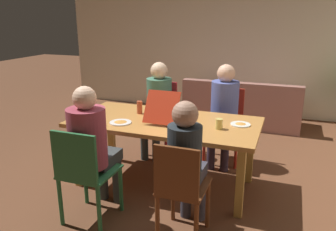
{
  "coord_description": "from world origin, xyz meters",
  "views": [
    {
      "loc": [
        1.22,
        -3.22,
        1.85
      ],
      "look_at": [
        0.0,
        0.1,
        0.78
      ],
      "focal_mm": 35.83,
      "sensor_mm": 36.0,
      "label": 1
    }
  ],
  "objects_px": {
    "chair_1": "(225,119)",
    "drinking_glass_0": "(140,107)",
    "person_0": "(92,142)",
    "person_3": "(187,158)",
    "pizza_box_0": "(169,114)",
    "dining_table": "(165,127)",
    "couch": "(241,108)",
    "person_2": "(158,101)",
    "plate_1": "(240,124)",
    "chair_3": "(181,188)",
    "person_1": "(224,106)",
    "plate_0": "(121,122)",
    "chair_2": "(162,113)",
    "drinking_glass_1": "(219,124)",
    "chair_0": "(84,171)"
  },
  "relations": [
    {
      "from": "chair_1",
      "to": "drinking_glass_0",
      "type": "distance_m",
      "value": 1.19
    },
    {
      "from": "person_0",
      "to": "person_3",
      "type": "height_order",
      "value": "person_0"
    },
    {
      "from": "pizza_box_0",
      "to": "chair_1",
      "type": "bearing_deg",
      "value": 60.59
    },
    {
      "from": "dining_table",
      "to": "couch",
      "type": "height_order",
      "value": "couch"
    },
    {
      "from": "person_3",
      "to": "pizza_box_0",
      "type": "relative_size",
      "value": 2.2
    },
    {
      "from": "person_2",
      "to": "plate_1",
      "type": "xyz_separation_m",
      "value": [
        1.19,
        -0.67,
        0.02
      ]
    },
    {
      "from": "person_2",
      "to": "chair_3",
      "type": "bearing_deg",
      "value": -62.58
    },
    {
      "from": "person_1",
      "to": "drinking_glass_0",
      "type": "xyz_separation_m",
      "value": [
        -0.85,
        -0.64,
        0.07
      ]
    },
    {
      "from": "person_1",
      "to": "plate_0",
      "type": "height_order",
      "value": "person_1"
    },
    {
      "from": "chair_2",
      "to": "person_2",
      "type": "distance_m",
      "value": 0.26
    },
    {
      "from": "chair_2",
      "to": "drinking_glass_0",
      "type": "relative_size",
      "value": 6.54
    },
    {
      "from": "dining_table",
      "to": "pizza_box_0",
      "type": "distance_m",
      "value": 0.16
    },
    {
      "from": "person_2",
      "to": "chair_2",
      "type": "bearing_deg",
      "value": 90.0
    },
    {
      "from": "plate_1",
      "to": "chair_3",
      "type": "bearing_deg",
      "value": -106.32
    },
    {
      "from": "dining_table",
      "to": "plate_0",
      "type": "distance_m",
      "value": 0.48
    },
    {
      "from": "person_3",
      "to": "chair_3",
      "type": "bearing_deg",
      "value": -90.0
    },
    {
      "from": "pizza_box_0",
      "to": "couch",
      "type": "height_order",
      "value": "pizza_box_0"
    },
    {
      "from": "person_2",
      "to": "drinking_glass_1",
      "type": "bearing_deg",
      "value": -40.76
    },
    {
      "from": "person_0",
      "to": "person_1",
      "type": "relative_size",
      "value": 1.0
    },
    {
      "from": "person_0",
      "to": "chair_2",
      "type": "bearing_deg",
      "value": 90.0
    },
    {
      "from": "plate_0",
      "to": "plate_1",
      "type": "relative_size",
      "value": 1.11
    },
    {
      "from": "chair_1",
      "to": "drinking_glass_0",
      "type": "xyz_separation_m",
      "value": [
        -0.85,
        -0.78,
        0.28
      ]
    },
    {
      "from": "person_2",
      "to": "couch",
      "type": "xyz_separation_m",
      "value": [
        0.89,
        1.69,
        -0.46
      ]
    },
    {
      "from": "couch",
      "to": "drinking_glass_0",
      "type": "bearing_deg",
      "value": -110.03
    },
    {
      "from": "dining_table",
      "to": "chair_1",
      "type": "xyz_separation_m",
      "value": [
        0.49,
        0.93,
        -0.13
      ]
    },
    {
      "from": "chair_0",
      "to": "drinking_glass_1",
      "type": "xyz_separation_m",
      "value": [
        1.01,
        0.88,
        0.28
      ]
    },
    {
      "from": "person_1",
      "to": "plate_1",
      "type": "distance_m",
      "value": 0.73
    },
    {
      "from": "plate_0",
      "to": "drinking_glass_1",
      "type": "distance_m",
      "value": 1.03
    },
    {
      "from": "chair_1",
      "to": "pizza_box_0",
      "type": "height_order",
      "value": "pizza_box_0"
    },
    {
      "from": "drinking_glass_0",
      "to": "pizza_box_0",
      "type": "bearing_deg",
      "value": -7.95
    },
    {
      "from": "chair_0",
      "to": "drinking_glass_1",
      "type": "bearing_deg",
      "value": 41.2
    },
    {
      "from": "couch",
      "to": "plate_0",
      "type": "bearing_deg",
      "value": -108.06
    },
    {
      "from": "plate_1",
      "to": "couch",
      "type": "relative_size",
      "value": 0.11
    },
    {
      "from": "chair_1",
      "to": "drinking_glass_0",
      "type": "bearing_deg",
      "value": -137.45
    },
    {
      "from": "person_2",
      "to": "plate_1",
      "type": "height_order",
      "value": "person_2"
    },
    {
      "from": "person_1",
      "to": "drinking_glass_1",
      "type": "distance_m",
      "value": 0.88
    },
    {
      "from": "chair_1",
      "to": "chair_2",
      "type": "relative_size",
      "value": 0.98
    },
    {
      "from": "person_2",
      "to": "person_3",
      "type": "distance_m",
      "value": 1.8
    },
    {
      "from": "person_0",
      "to": "plate_0",
      "type": "bearing_deg",
      "value": 90.2
    },
    {
      "from": "person_0",
      "to": "person_3",
      "type": "distance_m",
      "value": 0.89
    },
    {
      "from": "chair_2",
      "to": "drinking_glass_1",
      "type": "relative_size",
      "value": 9.06
    },
    {
      "from": "person_3",
      "to": "plate_0",
      "type": "distance_m",
      "value": 1.03
    },
    {
      "from": "person_0",
      "to": "person_1",
      "type": "distance_m",
      "value": 1.83
    },
    {
      "from": "person_0",
      "to": "chair_2",
      "type": "distance_m",
      "value": 1.77
    },
    {
      "from": "person_3",
      "to": "plate_0",
      "type": "xyz_separation_m",
      "value": [
        -0.89,
        0.52,
        0.05
      ]
    },
    {
      "from": "dining_table",
      "to": "chair_0",
      "type": "distance_m",
      "value": 1.05
    },
    {
      "from": "dining_table",
      "to": "chair_1",
      "type": "distance_m",
      "value": 1.05
    },
    {
      "from": "drinking_glass_0",
      "to": "drinking_glass_1",
      "type": "xyz_separation_m",
      "value": [
        0.97,
        -0.22,
        -0.02
      ]
    },
    {
      "from": "person_1",
      "to": "chair_2",
      "type": "xyz_separation_m",
      "value": [
        -0.89,
        0.16,
        -0.22
      ]
    },
    {
      "from": "person_1",
      "to": "pizza_box_0",
      "type": "xyz_separation_m",
      "value": [
        -0.47,
        -0.7,
        0.05
      ]
    }
  ]
}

